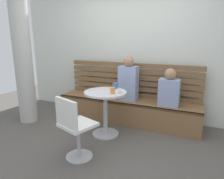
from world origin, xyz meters
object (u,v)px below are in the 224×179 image
Objects in this scene: person_child_left at (169,89)px; cup_tumbler_orange at (112,91)px; person_adult at (128,81)px; cup_mug_blue at (115,86)px; white_chair at (74,126)px; cup_espresso_small at (120,92)px; cafe_table at (105,105)px; booth_bench at (126,110)px.

cup_tumbler_orange is at bearing -135.71° from person_child_left.
person_adult is 0.43m from cup_mug_blue.
white_chair is 0.89m from cup_espresso_small.
cup_espresso_small is at bearing -53.60° from cup_mug_blue.
person_child_left is 11.44× the size of cup_espresso_small.
cup_mug_blue is (0.06, 0.26, 0.27)m from cafe_table.
person_child_left is 1.03m from cup_tumbler_orange.
cup_tumbler_orange is (0.04, -0.75, 0.57)m from booth_bench.
booth_bench is 0.70m from cup_mug_blue.
person_adult is at bearing 77.81° from cafe_table.
person_adult is at bearing 82.61° from white_chair.
cafe_table is 1.12m from person_child_left.
cup_espresso_small is 0.56× the size of cup_tumbler_orange.
person_adult reaches higher than cafe_table.
person_child_left reaches higher than cup_espresso_small.
cup_espresso_small is 0.36m from cup_mug_blue.
person_adult reaches higher than cup_espresso_small.
cafe_table is 0.91× the size of person_adult.
cafe_table is (-0.12, -0.67, 0.30)m from booth_bench.
person_adult is (0.15, 0.67, 0.29)m from cafe_table.
booth_bench is 48.21× the size of cup_espresso_small.
cafe_table is 7.79× the size of cup_mug_blue.
cup_mug_blue is (-0.06, -0.41, 0.57)m from booth_bench.
cup_tumbler_orange reaches higher than booth_bench.
cup_espresso_small is at bearing -77.97° from booth_bench.
white_chair reaches higher than cup_espresso_small.
cup_mug_blue is at bearing -155.50° from person_child_left.
white_chair reaches higher than booth_bench.
cup_tumbler_orange is at bearing -72.49° from cup_mug_blue.
cup_espresso_small reaches higher than cafe_table.
person_child_left is (0.75, -0.04, -0.08)m from person_adult.
booth_bench is 0.59m from person_adult.
cup_tumbler_orange is at bearing 74.19° from white_chair.
cup_espresso_small is (-0.63, -0.67, 0.04)m from person_child_left.
person_child_left is at bearing -2.69° from person_adult.
booth_bench is 3.18× the size of white_chair.
person_adult is at bearing 10.46° from booth_bench.
booth_bench is 3.32× the size of person_adult.
white_chair is 15.18× the size of cup_espresso_small.
booth_bench is 0.74m from cafe_table.
cup_espresso_small is (0.12, -0.70, -0.04)m from person_adult.
cup_mug_blue is at bearing -102.15° from person_adult.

